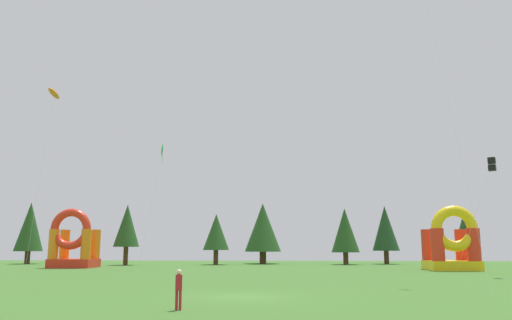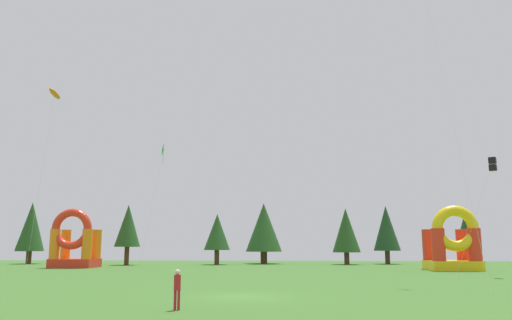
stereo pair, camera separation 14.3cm
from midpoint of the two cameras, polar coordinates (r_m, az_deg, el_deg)
ground_plane at (r=26.54m, az=-1.49°, el=-15.25°), size 120.00×120.00×0.00m
kite_black_box at (r=48.29m, az=25.13°, el=-0.46°), size 3.55×2.19×10.14m
kite_green_diamond at (r=59.33m, az=-10.57°, el=1.02°), size 1.99×2.94×14.04m
kite_orange_parafoil at (r=56.33m, az=-22.05°, el=6.99°), size 1.15×5.04×18.64m
person_far_side at (r=21.26m, az=-8.97°, el=-13.94°), size 0.32×0.32×1.62m
inflatable_blue_arch at (r=63.38m, az=-20.12°, el=-9.10°), size 4.97×4.08×6.82m
inflatable_orange_dome at (r=57.34m, az=21.29°, el=-9.10°), size 5.02×4.90×6.68m
tree_row_0 at (r=78.70m, az=-24.49°, el=-7.83°), size 3.14×3.14×6.07m
tree_row_1 at (r=78.84m, az=-24.36°, el=-6.92°), size 3.91×3.91×8.66m
tree_row_2 at (r=69.67m, az=-14.51°, el=-7.26°), size 3.40×3.40×7.98m
tree_row_3 at (r=69.21m, az=-4.61°, el=-8.18°), size 3.55×3.55×6.80m
tree_row_4 at (r=72.34m, az=0.72°, el=-7.68°), size 5.15×5.15×8.54m
tree_row_5 at (r=70.59m, az=10.02°, el=-7.88°), size 3.81×3.81×7.62m
tree_row_6 at (r=73.58m, az=14.41°, el=-7.53°), size 3.71×3.71×8.09m
tree_row_7 at (r=73.85m, az=22.57°, el=-7.27°), size 2.79×2.79×7.01m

